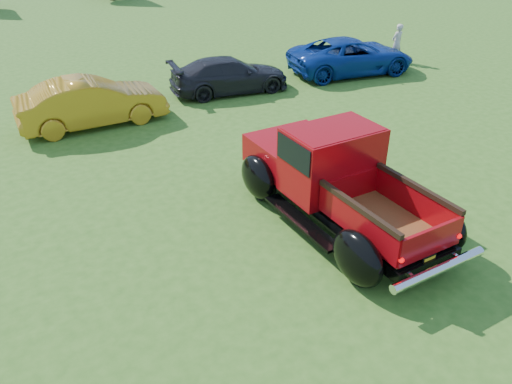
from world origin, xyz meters
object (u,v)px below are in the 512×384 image
show_car_yellow (92,102)px  show_car_blue (351,56)px  pickup_truck (330,175)px  show_car_grey (230,75)px  spectator (397,43)px

show_car_yellow → show_car_blue: size_ratio=0.87×
pickup_truck → show_car_grey: 8.49m
show_car_blue → spectator: size_ratio=3.14×
show_car_yellow → spectator: 12.88m
show_car_yellow → pickup_truck: bearing=-157.1°
show_car_blue → spectator: spectator is taller
show_car_blue → spectator: (2.70, 0.27, 0.10)m
pickup_truck → spectator: (9.98, 8.00, -0.15)m
pickup_truck → spectator: pickup_truck is taller
pickup_truck → show_car_blue: (7.28, 7.73, -0.25)m
show_car_blue → show_car_grey: bearing=96.0°
show_car_yellow → show_car_grey: bearing=-81.4°
show_car_blue → show_car_yellow: bearing=101.9°
show_car_yellow → spectator: spectator is taller
show_car_grey → spectator: spectator is taller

